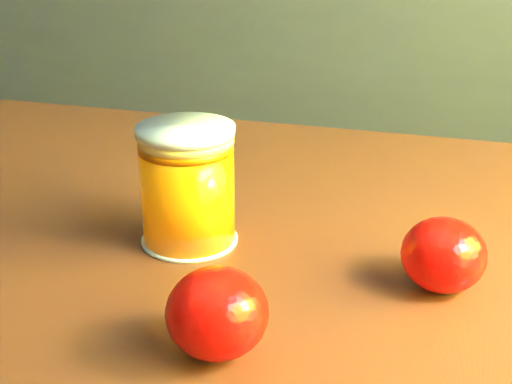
% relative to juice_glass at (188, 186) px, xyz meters
% --- Properties ---
extents(kitchen_counter, '(3.15, 0.60, 0.90)m').
position_rel_juice_glass_xyz_m(kitchen_counter, '(-0.83, 1.43, -0.36)').
color(kitchen_counter, '#525357').
rests_on(kitchen_counter, ground).
extents(juice_glass, '(0.07, 0.07, 0.09)m').
position_rel_juice_glass_xyz_m(juice_glass, '(0.00, 0.00, 0.00)').
color(juice_glass, orange).
rests_on(juice_glass, table).
extents(orange_front, '(0.06, 0.06, 0.05)m').
position_rel_juice_glass_xyz_m(orange_front, '(0.08, -0.12, -0.02)').
color(orange_front, '#FC1005').
rests_on(orange_front, table).
extents(orange_back, '(0.06, 0.06, 0.05)m').
position_rel_juice_glass_xyz_m(orange_back, '(0.19, 0.00, -0.02)').
color(orange_back, '#FC1005').
rests_on(orange_back, table).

